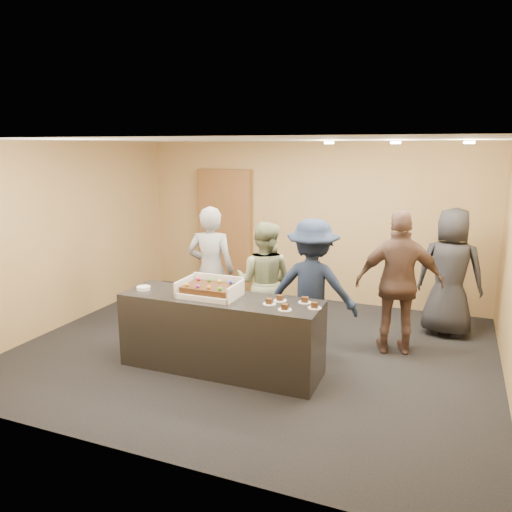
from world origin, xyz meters
name	(u,v)px	position (x,y,z in m)	size (l,w,h in m)	color
room	(254,250)	(0.00, 0.00, 1.35)	(6.04, 6.00, 2.70)	black
serving_counter	(221,334)	(-0.15, -0.68, 0.45)	(2.40, 0.70, 0.90)	black
storage_cabinet	(225,231)	(-1.55, 2.41, 1.11)	(1.01, 0.15, 2.22)	brown
cake_box	(211,292)	(-0.29, -0.65, 0.95)	(0.69, 0.48, 0.20)	white
sheet_cake	(210,288)	(-0.29, -0.68, 1.00)	(0.59, 0.41, 0.11)	#351F0C
plate_stack	(143,288)	(-1.17, -0.75, 0.92)	(0.17, 0.17, 0.04)	white
slice_a	(269,302)	(0.47, -0.71, 0.92)	(0.15, 0.15, 0.07)	white
slice_b	(280,299)	(0.54, -0.54, 0.92)	(0.15, 0.15, 0.07)	white
slice_c	(285,308)	(0.70, -0.83, 0.92)	(0.15, 0.15, 0.07)	white
slice_d	(305,301)	(0.82, -0.50, 0.92)	(0.15, 0.15, 0.07)	white
slice_e	(315,306)	(0.98, -0.65, 0.92)	(0.15, 0.15, 0.07)	white
person_server_grey	(211,271)	(-0.80, 0.36, 0.91)	(0.67, 0.44, 1.83)	gray
person_sage_man	(264,282)	(-0.01, 0.39, 0.83)	(0.80, 0.63, 1.65)	gray
person_navy_man	(312,289)	(0.73, 0.14, 0.88)	(1.14, 0.65, 1.76)	#19243E
person_brown_extra	(399,283)	(1.73, 0.65, 0.93)	(1.09, 0.45, 1.86)	brown
person_dark_suit	(450,272)	(2.32, 1.57, 0.91)	(0.89, 0.58, 1.82)	#242428
ceiling_spotlights	(396,142)	(1.60, 0.50, 2.67)	(1.72, 0.12, 0.03)	#FFEAC6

